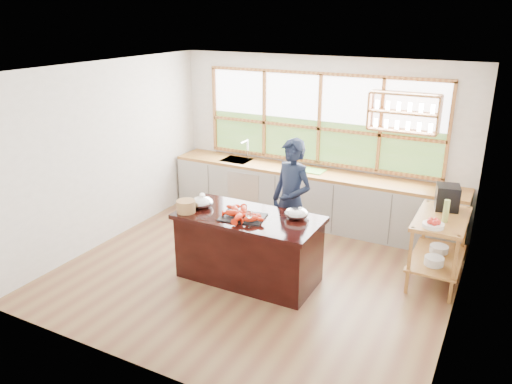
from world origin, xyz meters
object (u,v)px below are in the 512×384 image
Objects in this scene: island at (249,247)px; wicker_basket at (186,206)px; cook at (292,201)px; espresso_machine at (447,197)px.

wicker_basket reaches higher than island.
cook is 2.04m from espresso_machine.
wicker_basket is at bearing -162.78° from espresso_machine.
wicker_basket is at bearing -117.21° from cook.
cook is at bearing 44.94° from wicker_basket.
island is at bearing 18.76° from wicker_basket.
island is 2.68m from espresso_machine.
island is at bearing -90.74° from cook.
wicker_basket is at bearing -161.24° from island.
cook reaches higher than wicker_basket.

